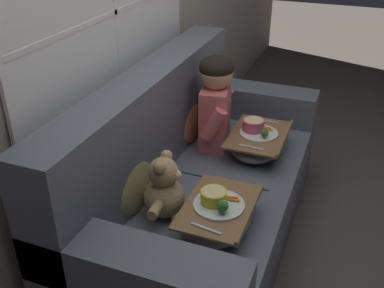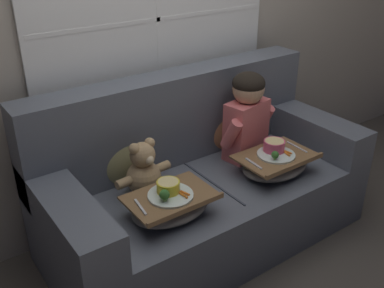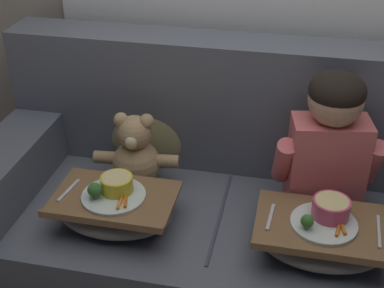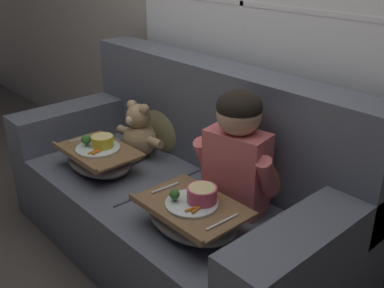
{
  "view_description": "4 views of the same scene",
  "coord_description": "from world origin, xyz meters",
  "px_view_note": "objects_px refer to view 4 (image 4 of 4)",
  "views": [
    {
      "loc": [
        -1.95,
        -0.67,
        1.79
      ],
      "look_at": [
        0.01,
        0.1,
        0.62
      ],
      "focal_mm": 42.0,
      "sensor_mm": 36.0,
      "label": 1
    },
    {
      "loc": [
        -1.4,
        -1.81,
        1.82
      ],
      "look_at": [
        -0.03,
        0.11,
        0.63
      ],
      "focal_mm": 42.0,
      "sensor_mm": 36.0,
      "label": 2
    },
    {
      "loc": [
        0.24,
        -1.67,
        1.72
      ],
      "look_at": [
        -0.12,
        -0.01,
        0.71
      ],
      "focal_mm": 50.0,
      "sensor_mm": 36.0,
      "label": 3
    },
    {
      "loc": [
        1.58,
        -1.27,
        1.57
      ],
      "look_at": [
        0.14,
        0.03,
        0.69
      ],
      "focal_mm": 42.0,
      "sensor_mm": 36.0,
      "label": 4
    }
  ],
  "objects_px": {
    "throw_pillow_behind_child": "(262,162)",
    "teddy_bear": "(139,133)",
    "lap_tray_teddy": "(99,158)",
    "child_figure": "(237,146)",
    "throw_pillow_behind_teddy": "(164,121)",
    "lap_tray_child": "(192,215)",
    "couch": "(181,192)"
  },
  "relations": [
    {
      "from": "throw_pillow_behind_child",
      "to": "throw_pillow_behind_teddy",
      "type": "xyz_separation_m",
      "value": [
        -0.75,
        0.0,
        0.0
      ]
    },
    {
      "from": "lap_tray_child",
      "to": "throw_pillow_behind_teddy",
      "type": "bearing_deg",
      "value": 149.07
    },
    {
      "from": "throw_pillow_behind_child",
      "to": "teddy_bear",
      "type": "distance_m",
      "value": 0.77
    },
    {
      "from": "teddy_bear",
      "to": "lap_tray_teddy",
      "type": "distance_m",
      "value": 0.28
    },
    {
      "from": "couch",
      "to": "lap_tray_child",
      "type": "xyz_separation_m",
      "value": [
        0.38,
        -0.26,
        0.15
      ]
    },
    {
      "from": "teddy_bear",
      "to": "lap_tray_child",
      "type": "bearing_deg",
      "value": -19.59
    },
    {
      "from": "throw_pillow_behind_teddy",
      "to": "child_figure",
      "type": "height_order",
      "value": "child_figure"
    },
    {
      "from": "couch",
      "to": "child_figure",
      "type": "height_order",
      "value": "child_figure"
    },
    {
      "from": "teddy_bear",
      "to": "lap_tray_child",
      "type": "xyz_separation_m",
      "value": [
        0.75,
        -0.27,
        -0.07
      ]
    },
    {
      "from": "throw_pillow_behind_teddy",
      "to": "lap_tray_teddy",
      "type": "xyz_separation_m",
      "value": [
        -0.0,
        -0.45,
        -0.1
      ]
    },
    {
      "from": "throw_pillow_behind_teddy",
      "to": "teddy_bear",
      "type": "relative_size",
      "value": 1.1
    },
    {
      "from": "throw_pillow_behind_child",
      "to": "child_figure",
      "type": "xyz_separation_m",
      "value": [
        0.0,
        -0.18,
        0.14
      ]
    },
    {
      "from": "throw_pillow_behind_teddy",
      "to": "throw_pillow_behind_child",
      "type": "bearing_deg",
      "value": 0.0
    },
    {
      "from": "couch",
      "to": "lap_tray_teddy",
      "type": "xyz_separation_m",
      "value": [
        -0.38,
        -0.26,
        0.15
      ]
    },
    {
      "from": "lap_tray_teddy",
      "to": "throw_pillow_behind_teddy",
      "type": "bearing_deg",
      "value": 89.96
    },
    {
      "from": "lap_tray_teddy",
      "to": "teddy_bear",
      "type": "bearing_deg",
      "value": 89.84
    },
    {
      "from": "couch",
      "to": "throw_pillow_behind_teddy",
      "type": "xyz_separation_m",
      "value": [
        -0.38,
        0.19,
        0.25
      ]
    },
    {
      "from": "couch",
      "to": "lap_tray_teddy",
      "type": "height_order",
      "value": "couch"
    },
    {
      "from": "throw_pillow_behind_child",
      "to": "teddy_bear",
      "type": "xyz_separation_m",
      "value": [
        -0.75,
        -0.18,
        -0.03
      ]
    },
    {
      "from": "lap_tray_teddy",
      "to": "couch",
      "type": "bearing_deg",
      "value": 34.64
    },
    {
      "from": "child_figure",
      "to": "throw_pillow_behind_teddy",
      "type": "bearing_deg",
      "value": 166.54
    },
    {
      "from": "lap_tray_child",
      "to": "lap_tray_teddy",
      "type": "height_order",
      "value": "lap_tray_child"
    },
    {
      "from": "throw_pillow_behind_child",
      "to": "lap_tray_teddy",
      "type": "height_order",
      "value": "throw_pillow_behind_child"
    },
    {
      "from": "throw_pillow_behind_child",
      "to": "couch",
      "type": "bearing_deg",
      "value": -152.91
    },
    {
      "from": "teddy_bear",
      "to": "lap_tray_child",
      "type": "distance_m",
      "value": 0.8
    },
    {
      "from": "child_figure",
      "to": "throw_pillow_behind_child",
      "type": "bearing_deg",
      "value": 90.06
    },
    {
      "from": "teddy_bear",
      "to": "lap_tray_teddy",
      "type": "height_order",
      "value": "teddy_bear"
    },
    {
      "from": "teddy_bear",
      "to": "lap_tray_child",
      "type": "relative_size",
      "value": 0.76
    },
    {
      "from": "couch",
      "to": "lap_tray_teddy",
      "type": "distance_m",
      "value": 0.48
    },
    {
      "from": "child_figure",
      "to": "lap_tray_child",
      "type": "height_order",
      "value": "child_figure"
    },
    {
      "from": "child_figure",
      "to": "lap_tray_child",
      "type": "bearing_deg",
      "value": -89.84
    },
    {
      "from": "throw_pillow_behind_teddy",
      "to": "lap_tray_child",
      "type": "bearing_deg",
      "value": -30.93
    }
  ]
}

